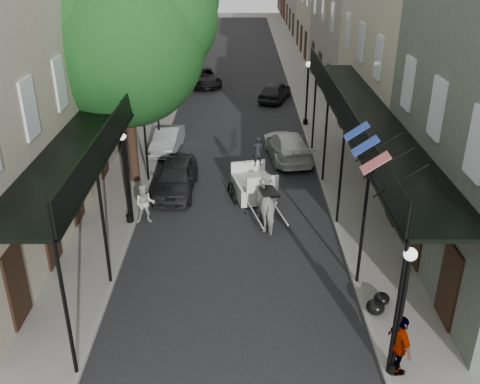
{
  "coord_description": "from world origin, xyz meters",
  "views": [
    {
      "loc": [
        0.2,
        -12.38,
        10.23
      ],
      "look_at": [
        0.21,
        5.6,
        1.6
      ],
      "focal_mm": 40.0,
      "sensor_mm": 36.0,
      "label": 1
    }
  ],
  "objects_px": {
    "car_right_far": "(275,91)",
    "car_left_near": "(176,177)",
    "pedestrian_walking": "(145,204)",
    "car_left_far": "(203,77)",
    "carriage": "(251,169)",
    "pedestrian_sidewalk_right": "(400,346)",
    "tree_near": "(133,37)",
    "lamppost_left": "(126,177)",
    "tree_far": "(172,10)",
    "car_left_mid": "(167,140)",
    "horse": "(269,204)",
    "pedestrian_sidewalk_left": "(123,138)",
    "lamppost_right_near": "(401,311)",
    "lamppost_right_far": "(307,92)",
    "car_right_near": "(287,145)"
  },
  "relations": [
    {
      "from": "car_right_far",
      "to": "car_left_near",
      "type": "bearing_deg",
      "value": 88.67
    },
    {
      "from": "pedestrian_walking",
      "to": "car_left_far",
      "type": "xyz_separation_m",
      "value": [
        0.9,
        21.36,
        -0.16
      ]
    },
    {
      "from": "carriage",
      "to": "car_left_far",
      "type": "relative_size",
      "value": 0.64
    },
    {
      "from": "pedestrian_sidewalk_right",
      "to": "tree_near",
      "type": "bearing_deg",
      "value": 20.02
    },
    {
      "from": "lamppost_left",
      "to": "car_left_far",
      "type": "relative_size",
      "value": 0.79
    },
    {
      "from": "car_left_near",
      "to": "pedestrian_sidewalk_right",
      "type": "bearing_deg",
      "value": -56.3
    },
    {
      "from": "tree_far",
      "to": "pedestrian_walking",
      "type": "relative_size",
      "value": 5.3
    },
    {
      "from": "car_left_mid",
      "to": "car_right_far",
      "type": "height_order",
      "value": "car_right_far"
    },
    {
      "from": "horse",
      "to": "pedestrian_sidewalk_left",
      "type": "height_order",
      "value": "pedestrian_sidewalk_left"
    },
    {
      "from": "pedestrian_sidewalk_left",
      "to": "car_right_far",
      "type": "relative_size",
      "value": 0.44
    },
    {
      "from": "lamppost_left",
      "to": "car_right_far",
      "type": "relative_size",
      "value": 0.96
    },
    {
      "from": "pedestrian_sidewalk_right",
      "to": "car_left_far",
      "type": "relative_size",
      "value": 0.37
    },
    {
      "from": "lamppost_right_near",
      "to": "car_right_far",
      "type": "height_order",
      "value": "lamppost_right_near"
    },
    {
      "from": "tree_far",
      "to": "car_right_far",
      "type": "height_order",
      "value": "tree_far"
    },
    {
      "from": "tree_far",
      "to": "lamppost_right_far",
      "type": "relative_size",
      "value": 2.32
    },
    {
      "from": "lamppost_right_far",
      "to": "pedestrian_sidewalk_right",
      "type": "distance_m",
      "value": 20.03
    },
    {
      "from": "tree_far",
      "to": "car_left_near",
      "type": "distance_m",
      "value": 16.13
    },
    {
      "from": "pedestrian_sidewalk_right",
      "to": "car_left_mid",
      "type": "relative_size",
      "value": 0.48
    },
    {
      "from": "tree_near",
      "to": "horse",
      "type": "bearing_deg",
      "value": -37.04
    },
    {
      "from": "lamppost_left",
      "to": "car_right_far",
      "type": "bearing_deg",
      "value": 69.06
    },
    {
      "from": "lamppost_right_far",
      "to": "car_left_mid",
      "type": "xyz_separation_m",
      "value": [
        -7.7,
        -4.0,
        -1.46
      ]
    },
    {
      "from": "lamppost_left",
      "to": "car_left_far",
      "type": "distance_m",
      "value": 21.62
    },
    {
      "from": "lamppost_right_near",
      "to": "car_right_near",
      "type": "distance_m",
      "value": 15.09
    },
    {
      "from": "tree_near",
      "to": "lamppost_right_far",
      "type": "height_order",
      "value": "tree_near"
    },
    {
      "from": "tree_far",
      "to": "lamppost_right_near",
      "type": "bearing_deg",
      "value": -72.32
    },
    {
      "from": "pedestrian_sidewalk_right",
      "to": "car_right_far",
      "type": "relative_size",
      "value": 0.45
    },
    {
      "from": "tree_near",
      "to": "car_left_far",
      "type": "bearing_deg",
      "value": 84.74
    },
    {
      "from": "lamppost_right_near",
      "to": "carriage",
      "type": "relative_size",
      "value": 1.23
    },
    {
      "from": "lamppost_right_far",
      "to": "car_left_far",
      "type": "height_order",
      "value": "lamppost_right_far"
    },
    {
      "from": "carriage",
      "to": "car_right_far",
      "type": "relative_size",
      "value": 0.78
    },
    {
      "from": "lamppost_right_far",
      "to": "carriage",
      "type": "xyz_separation_m",
      "value": [
        -3.42,
        -9.27,
        -0.88
      ]
    },
    {
      "from": "lamppost_right_near",
      "to": "car_left_mid",
      "type": "relative_size",
      "value": 1.04
    },
    {
      "from": "horse",
      "to": "car_right_near",
      "type": "bearing_deg",
      "value": -113.88
    },
    {
      "from": "car_right_far",
      "to": "pedestrian_sidewalk_right",
      "type": "bearing_deg",
      "value": 111.94
    },
    {
      "from": "lamppost_right_near",
      "to": "car_right_far",
      "type": "relative_size",
      "value": 0.96
    },
    {
      "from": "lamppost_left",
      "to": "pedestrian_sidewalk_right",
      "type": "distance_m",
      "value": 11.58
    },
    {
      "from": "lamppost_right_near",
      "to": "car_right_far",
      "type": "bearing_deg",
      "value": 93.37
    },
    {
      "from": "pedestrian_sidewalk_right",
      "to": "car_right_near",
      "type": "distance_m",
      "value": 15.05
    },
    {
      "from": "tree_near",
      "to": "lamppost_right_near",
      "type": "distance_m",
      "value": 15.39
    },
    {
      "from": "tree_far",
      "to": "horse",
      "type": "relative_size",
      "value": 4.03
    },
    {
      "from": "carriage",
      "to": "car_right_near",
      "type": "relative_size",
      "value": 0.65
    },
    {
      "from": "car_left_far",
      "to": "car_right_near",
      "type": "distance_m",
      "value": 15.47
    },
    {
      "from": "pedestrian_sidewalk_right",
      "to": "car_left_near",
      "type": "distance_m",
      "value": 12.91
    },
    {
      "from": "tree_far",
      "to": "lamppost_right_far",
      "type": "distance_m",
      "value": 11.05
    },
    {
      "from": "lamppost_right_near",
      "to": "lamppost_right_far",
      "type": "height_order",
      "value": "same"
    },
    {
      "from": "lamppost_right_far",
      "to": "pedestrian_sidewalk_right",
      "type": "relative_size",
      "value": 2.15
    },
    {
      "from": "pedestrian_sidewalk_left",
      "to": "car_left_mid",
      "type": "distance_m",
      "value": 2.31
    },
    {
      "from": "pedestrian_walking",
      "to": "car_right_far",
      "type": "xyz_separation_m",
      "value": [
        6.1,
        17.34,
        -0.15
      ]
    },
    {
      "from": "pedestrian_sidewalk_left",
      "to": "lamppost_right_near",
      "type": "bearing_deg",
      "value": 107.03
    },
    {
      "from": "lamppost_right_near",
      "to": "pedestrian_sidewalk_left",
      "type": "xyz_separation_m",
      "value": [
        -9.85,
        15.25,
        -1.08
      ]
    }
  ]
}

